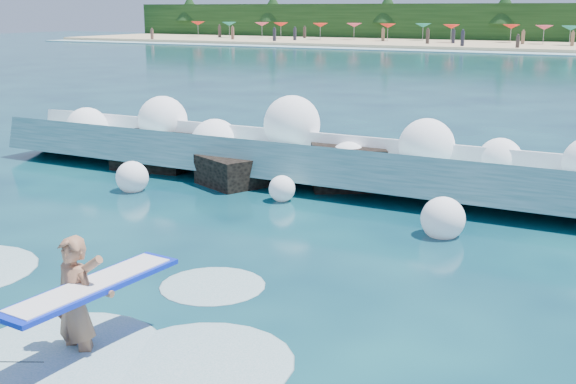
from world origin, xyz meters
name	(u,v)px	position (x,y,z in m)	size (l,w,h in m)	color
ground	(153,277)	(0.00, 0.00, 0.00)	(200.00, 200.00, 0.00)	#07263A
breaking_wave	(309,161)	(-0.76, 7.38, 0.56)	(18.49, 2.86, 1.59)	teal
rock_cluster	(235,163)	(-2.72, 6.88, 0.39)	(7.96, 3.13, 1.23)	black
surfer_with_board	(79,303)	(0.92, -2.61, 0.70)	(1.05, 3.02, 1.89)	#A56D4D
wave_spray	(287,141)	(-1.35, 7.25, 1.03)	(14.93, 4.45, 2.25)	white
surf_foam	(48,324)	(-0.14, -2.20, 0.00)	(8.99, 5.66, 0.14)	silver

